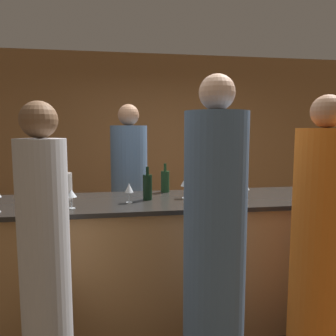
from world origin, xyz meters
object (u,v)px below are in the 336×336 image
object	(u,v)px
wine_bottle_1	(327,184)
wine_bottle_2	(165,181)
bartender	(130,201)
wine_bottle_0	(147,187)
ice_bucket	(61,186)
guest_3	(45,266)
guest_1	(214,254)
guest_2	(320,258)

from	to	relation	value
wine_bottle_1	wine_bottle_2	distance (m)	1.44
bartender	wine_bottle_2	world-z (taller)	bartender
wine_bottle_0	ice_bucket	size ratio (longest dim) A/B	1.26
guest_3	guest_1	bearing A→B (deg)	-6.66
wine_bottle_2	guest_1	bearing A→B (deg)	-83.98
guest_1	guest_3	world-z (taller)	guest_1
guest_1	wine_bottle_1	bearing A→B (deg)	31.85
wine_bottle_0	wine_bottle_1	xyz separation A→B (m)	(1.59, -0.06, -0.01)
guest_1	wine_bottle_0	xyz separation A→B (m)	(-0.32, 0.85, 0.27)
guest_1	wine_bottle_2	size ratio (longest dim) A/B	7.32
guest_1	ice_bucket	size ratio (longest dim) A/B	8.94
guest_3	wine_bottle_0	world-z (taller)	guest_3
guest_3	wine_bottle_0	distance (m)	1.05
bartender	wine_bottle_2	distance (m)	0.68
bartender	guest_3	xyz separation A→B (m)	(-0.56, -1.57, -0.03)
wine_bottle_1	wine_bottle_0	bearing A→B (deg)	177.66
guest_2	wine_bottle_0	bearing A→B (deg)	137.83
guest_3	wine_bottle_1	world-z (taller)	guest_3
bartender	ice_bucket	size ratio (longest dim) A/B	8.74
guest_3	wine_bottle_0	size ratio (longest dim) A/B	6.56
guest_2	wine_bottle_1	distance (m)	1.07
guest_1	guest_2	xyz separation A→B (m)	(0.66, -0.04, -0.05)
bartender	guest_2	bearing A→B (deg)	122.47
ice_bucket	guest_3	bearing A→B (deg)	-87.42
guest_3	ice_bucket	distance (m)	0.92
bartender	wine_bottle_1	bearing A→B (deg)	152.12
wine_bottle_1	guest_2	bearing A→B (deg)	-126.22
wine_bottle_2	bartender	bearing A→B (deg)	120.52
guest_3	wine_bottle_2	bearing A→B (deg)	50.32
bartender	wine_bottle_2	size ratio (longest dim) A/B	7.16
guest_3	wine_bottle_0	bearing A→B (deg)	47.61
wine_bottle_0	wine_bottle_2	world-z (taller)	wine_bottle_0
bartender	wine_bottle_1	world-z (taller)	bartender
guest_2	ice_bucket	distance (m)	2.00
guest_1	bartender	bearing A→B (deg)	104.39
wine_bottle_1	ice_bucket	xyz separation A→B (m)	(-2.30, 0.19, 0.01)
guest_2	guest_3	size ratio (longest dim) A/B	1.02
wine_bottle_1	guest_3	bearing A→B (deg)	-163.42
guest_2	wine_bottle_0	size ratio (longest dim) A/B	6.72
guest_2	ice_bucket	world-z (taller)	guest_2
wine_bottle_1	wine_bottle_2	world-z (taller)	wine_bottle_1
wine_bottle_1	wine_bottle_2	size ratio (longest dim) A/B	1.01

